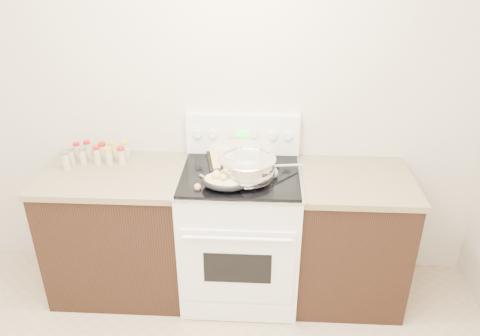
{
  "coord_description": "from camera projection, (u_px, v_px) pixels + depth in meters",
  "views": [
    {
      "loc": [
        0.49,
        -1.19,
        2.32
      ],
      "look_at": [
        0.35,
        1.37,
        1.0
      ],
      "focal_mm": 35.0,
      "sensor_mm": 36.0,
      "label": 1
    }
  ],
  "objects": [
    {
      "name": "mixing_bowl",
      "position": [
        247.0,
        169.0,
        2.82
      ],
      "size": [
        0.43,
        0.43,
        0.2
      ],
      "color": "silver",
      "rests_on": "kitchen_range"
    },
    {
      "name": "baking_sheet",
      "position": [
        241.0,
        159.0,
        3.09
      ],
      "size": [
        0.49,
        0.39,
        0.06
      ],
      "color": "black",
      "rests_on": "kitchen_range"
    },
    {
      "name": "spice_jars",
      "position": [
        96.0,
        154.0,
        3.12
      ],
      "size": [
        0.39,
        0.24,
        0.13
      ],
      "color": "#BFB28C",
      "rests_on": "counter_left"
    },
    {
      "name": "room_shell",
      "position": [
        95.0,
        165.0,
        1.36
      ],
      "size": [
        4.1,
        3.6,
        2.75
      ],
      "color": "beige",
      "rests_on": "ground"
    },
    {
      "name": "kitchen_range",
      "position": [
        240.0,
        231.0,
        3.17
      ],
      "size": [
        0.78,
        0.73,
        1.22
      ],
      "color": "white",
      "rests_on": "ground"
    },
    {
      "name": "counter_right",
      "position": [
        348.0,
        238.0,
        3.15
      ],
      "size": [
        0.73,
        0.67,
        0.92
      ],
      "color": "black",
      "rests_on": "ground"
    },
    {
      "name": "counter_left",
      "position": [
        121.0,
        230.0,
        3.23
      ],
      "size": [
        0.93,
        0.67,
        0.92
      ],
      "color": "black",
      "rests_on": "ground"
    },
    {
      "name": "blue_ladle",
      "position": [
        275.0,
        171.0,
        2.9
      ],
      "size": [
        0.23,
        0.16,
        0.09
      ],
      "color": "#90C2D8",
      "rests_on": "kitchen_range"
    },
    {
      "name": "wooden_spoon",
      "position": [
        203.0,
        185.0,
        2.79
      ],
      "size": [
        0.19,
        0.19,
        0.04
      ],
      "color": "tan",
      "rests_on": "kitchen_range"
    },
    {
      "name": "roasting_pan",
      "position": [
        226.0,
        180.0,
        2.76
      ],
      "size": [
        0.31,
        0.22,
        0.11
      ],
      "color": "black",
      "rests_on": "kitchen_range"
    }
  ]
}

